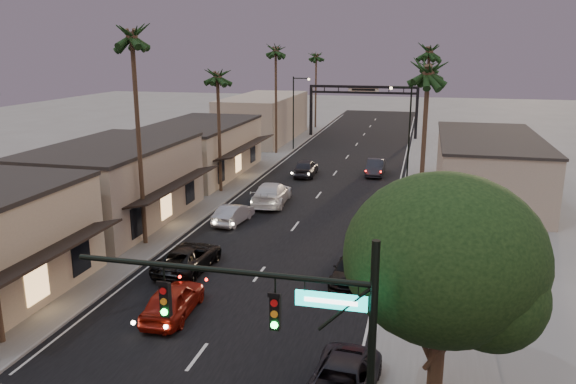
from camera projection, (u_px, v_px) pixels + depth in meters
The scene contains 29 objects.
ground at pixel (325, 187), 51.43m from camera, with size 200.00×200.00×0.00m, color slate.
road at pixel (333, 175), 56.13m from camera, with size 14.00×120.00×0.02m, color black.
sidewalk_left at pixel (262, 157), 64.88m from camera, with size 5.00×92.00×0.12m, color slate.
sidewalk_right at pixel (431, 165), 60.51m from camera, with size 5.00×92.00×0.12m, color slate.
storefront_mid at pixel (114, 185), 40.57m from camera, with size 8.00×14.00×5.50m, color gray.
storefront_far at pixel (200, 150), 55.68m from camera, with size 8.00×16.00×5.00m, color tan.
storefront_dist at pixel (264, 118), 77.18m from camera, with size 8.00×20.00×6.00m, color gray.
building_right at pixel (488, 168), 47.58m from camera, with size 8.00×18.00×5.00m, color gray.
traffic_signal at pixel (300, 331), 14.99m from camera, with size 8.51×0.22×7.80m.
corner_tree at pixel (446, 265), 17.14m from camera, with size 6.20×6.20×8.80m.
arch at pixel (363, 98), 78.25m from camera, with size 15.20×0.40×7.27m.
streetlight_right at pixel (407, 124), 53.20m from camera, with size 2.13×0.30×9.00m.
streetlight_left at pixel (296, 107), 68.61m from camera, with size 2.13×0.30×9.00m.
palm_lb at pixel (131, 31), 33.13m from camera, with size 3.20×3.20×15.20m.
palm_lc at pixel (217, 71), 47.02m from camera, with size 3.20×3.20×12.20m.
palm_ld at pixel (276, 47), 64.40m from camera, with size 3.20×3.20×14.20m.
palm_ra at pixel (429, 65), 31.54m from camera, with size 3.20×3.20×13.20m.
palm_rb at pixel (430, 47), 50.10m from camera, with size 3.20×3.20×14.20m.
palm_rc at pixel (429, 64), 69.39m from camera, with size 3.20×3.20×12.20m.
palm_far at pixel (316, 54), 86.21m from camera, with size 3.20×3.20×13.20m.
oncoming_red at pixel (173, 300), 26.63m from camera, with size 1.89×4.70×1.60m, color maroon.
oncoming_pickup at pixel (188, 257), 32.18m from camera, with size 2.47×5.35×1.49m, color black.
oncoming_silver at pixel (233, 214), 40.72m from camera, with size 1.49×4.28×1.41m, color #95959A.
oncoming_white at pixel (272, 193), 45.65m from camera, with size 2.51×6.16×1.79m, color silver.
oncoming_dgrey at pixel (306, 167), 55.73m from camera, with size 2.00×4.96×1.69m, color black.
curbside_near at pixel (341, 384), 20.19m from camera, with size 2.31×5.01×1.39m, color black.
curbside_black at pixel (352, 269), 30.70m from camera, with size 1.86×4.58×1.33m, color black.
curbside_grey at pixel (377, 222), 38.42m from camera, with size 1.99×4.94×1.68m, color #57575D.
curbside_far at pixel (375, 167), 56.04m from camera, with size 1.66×4.76×1.57m, color black.
Camera 1 is at (8.60, -9.27, 12.44)m, focal length 35.00 mm.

